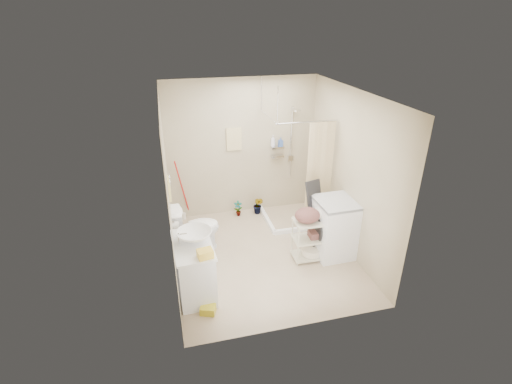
{
  "coord_description": "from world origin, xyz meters",
  "views": [
    {
      "loc": [
        -1.34,
        -4.87,
        3.55
      ],
      "look_at": [
        -0.06,
        0.25,
        1.03
      ],
      "focal_mm": 26.0,
      "sensor_mm": 36.0,
      "label": 1
    }
  ],
  "objects_px": {
    "vanity": "(194,268)",
    "washing_machine": "(335,227)",
    "toilet": "(195,228)",
    "laundry_rack": "(312,236)"
  },
  "relations": [
    {
      "from": "washing_machine",
      "to": "laundry_rack",
      "type": "relative_size",
      "value": 1.14
    },
    {
      "from": "vanity",
      "to": "laundry_rack",
      "type": "bearing_deg",
      "value": 8.28
    },
    {
      "from": "washing_machine",
      "to": "laundry_rack",
      "type": "height_order",
      "value": "washing_machine"
    },
    {
      "from": "vanity",
      "to": "toilet",
      "type": "relative_size",
      "value": 1.15
    },
    {
      "from": "vanity",
      "to": "toilet",
      "type": "distance_m",
      "value": 1.1
    },
    {
      "from": "laundry_rack",
      "to": "vanity",
      "type": "bearing_deg",
      "value": -167.54
    },
    {
      "from": "toilet",
      "to": "laundry_rack",
      "type": "height_order",
      "value": "laundry_rack"
    },
    {
      "from": "toilet",
      "to": "washing_machine",
      "type": "distance_m",
      "value": 2.28
    },
    {
      "from": "vanity",
      "to": "laundry_rack",
      "type": "relative_size",
      "value": 1.09
    },
    {
      "from": "vanity",
      "to": "washing_machine",
      "type": "distance_m",
      "value": 2.34
    }
  ]
}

